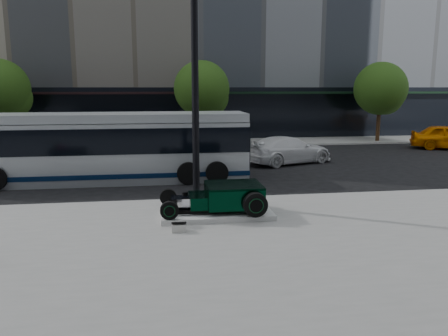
{
  "coord_description": "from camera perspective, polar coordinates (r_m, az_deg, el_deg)",
  "views": [
    {
      "loc": [
        -1.89,
        -17.11,
        4.02
      ],
      "look_at": [
        0.32,
        -2.08,
        1.2
      ],
      "focal_mm": 35.0,
      "sensor_mm": 36.0,
      "label": 1
    }
  ],
  "objects": [
    {
      "name": "street_trees",
      "position": [
        30.33,
        -2.66,
        10.03
      ],
      "size": [
        29.8,
        3.8,
        5.7
      ],
      "color": "black",
      "rests_on": "sidewalk_far"
    },
    {
      "name": "sidewalk_far",
      "position": [
        31.41,
        -4.85,
        3.24
      ],
      "size": [
        70.0,
        4.0,
        0.12
      ],
      "primitive_type": "cube",
      "color": "gray",
      "rests_on": "ground"
    },
    {
      "name": "white_sedan",
      "position": [
        23.54,
        8.39,
        2.36
      ],
      "size": [
        5.38,
        3.69,
        1.45
      ],
      "primitive_type": "imported",
      "rotation": [
        0.0,
        0.0,
        1.94
      ],
      "color": "white",
      "rests_on": "ground"
    },
    {
      "name": "ground",
      "position": [
        17.67,
        -2.0,
        -2.63
      ],
      "size": [
        120.0,
        120.0,
        0.0
      ],
      "primitive_type": "plane",
      "color": "black",
      "rests_on": "ground"
    },
    {
      "name": "sidewalk_near",
      "position": [
        7.93,
        7.0,
        -19.52
      ],
      "size": [
        70.0,
        17.0,
        0.12
      ],
      "primitive_type": "cube",
      "color": "gray",
      "rests_on": "ground"
    },
    {
      "name": "display_plinth",
      "position": [
        13.6,
        -1.04,
        -5.82
      ],
      "size": [
        3.4,
        1.8,
        0.15
      ],
      "primitive_type": "cube",
      "color": "silver",
      "rests_on": "sidewalk_near"
    },
    {
      "name": "hot_rod",
      "position": [
        13.51,
        0.36,
        -3.72
      ],
      "size": [
        3.22,
        2.0,
        0.81
      ],
      "color": "black",
      "rests_on": "display_plinth"
    },
    {
      "name": "transit_bus",
      "position": [
        19.45,
        -14.99,
        2.68
      ],
      "size": [
        12.12,
        2.88,
        2.92
      ],
      "color": "#B1B7BB",
      "rests_on": "ground"
    },
    {
      "name": "info_plaque",
      "position": [
        12.13,
        -5.89,
        -7.67
      ],
      "size": [
        0.41,
        0.32,
        0.31
      ],
      "color": "silver",
      "rests_on": "sidewalk_near"
    },
    {
      "name": "lamppost",
      "position": [
        14.61,
        -3.77,
        9.22
      ],
      "size": [
        0.43,
        0.43,
        7.73
      ],
      "color": "black",
      "rests_on": "sidewalk_near"
    }
  ]
}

